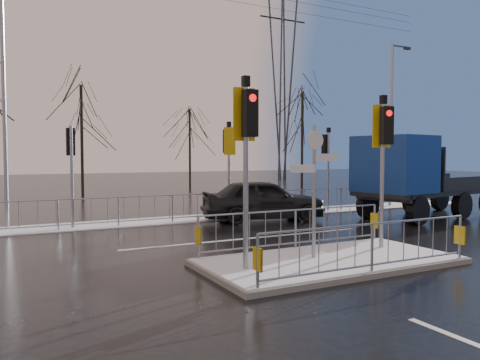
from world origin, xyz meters
name	(u,v)px	position (x,y,z in m)	size (l,w,h in m)	color
ground	(329,264)	(0.00, 0.00, 0.00)	(120.00, 120.00, 0.00)	black
snow_verge	(192,219)	(0.00, 8.60, 0.02)	(30.00, 2.00, 0.04)	white
lane_markings	(338,267)	(0.00, -0.33, 0.00)	(8.00, 11.38, 0.01)	silver
traffic_island	(329,247)	(-0.01, 0.01, 0.39)	(6.00, 3.04, 4.15)	slate
far_kerb_fixtures	(203,194)	(0.29, 8.09, 1.02)	(18.00, 0.65, 3.83)	gray
car_far_lane	(263,200)	(2.34, 7.00, 0.81)	(1.91, 4.74, 1.62)	black
flatbed_truck	(410,176)	(7.59, 4.61, 1.73)	(7.32, 3.52, 3.26)	black
tree_far_a	(82,118)	(-2.00, 22.00, 4.82)	(3.75, 3.75, 7.08)	black
tree_far_b	(190,133)	(6.00, 24.00, 4.18)	(3.25, 3.25, 6.14)	black
tree_far_c	(302,121)	(14.00, 21.00, 5.15)	(4.00, 4.00, 7.55)	black
street_lamp_right	(392,117)	(10.57, 8.50, 4.39)	(1.25, 0.18, 8.00)	gray
street_lamp_left	(6,98)	(-6.43, 9.50, 4.49)	(1.25, 0.18, 8.20)	gray
pylon_wires	(273,66)	(16.88, 30.00, 11.03)	(70.00, 2.38, 19.97)	#2D3033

